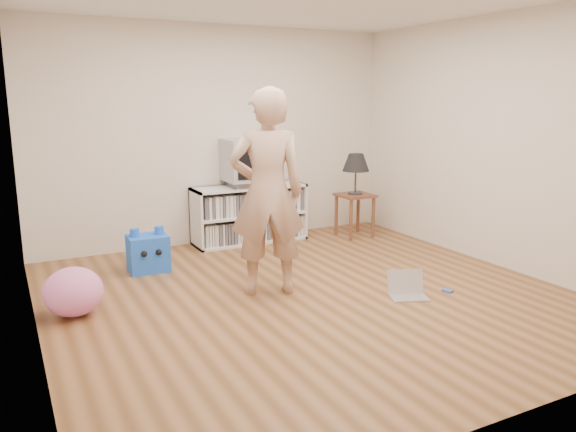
# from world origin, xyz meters

# --- Properties ---
(ground) EXTENTS (4.50, 4.50, 0.00)m
(ground) POSITION_xyz_m (0.00, 0.00, 0.00)
(ground) COLOR brown
(ground) RESTS_ON ground
(walls) EXTENTS (4.52, 4.52, 2.60)m
(walls) POSITION_xyz_m (0.00, 0.00, 1.30)
(walls) COLOR silver
(walls) RESTS_ON ground
(media_unit) EXTENTS (1.40, 0.45, 0.70)m
(media_unit) POSITION_xyz_m (0.30, 2.04, 0.35)
(media_unit) COLOR white
(media_unit) RESTS_ON ground
(dvd_deck) EXTENTS (0.45, 0.35, 0.07)m
(dvd_deck) POSITION_xyz_m (0.30, 2.02, 0.73)
(dvd_deck) COLOR gray
(dvd_deck) RESTS_ON media_unit
(crt_tv) EXTENTS (0.60, 0.53, 0.50)m
(crt_tv) POSITION_xyz_m (0.30, 2.02, 1.02)
(crt_tv) COLOR #A0A0A5
(crt_tv) RESTS_ON dvd_deck
(side_table) EXTENTS (0.42, 0.42, 0.55)m
(side_table) POSITION_xyz_m (1.61, 1.65, 0.42)
(side_table) COLOR brown
(side_table) RESTS_ON ground
(table_lamp) EXTENTS (0.34, 0.34, 0.52)m
(table_lamp) POSITION_xyz_m (1.61, 1.65, 0.94)
(table_lamp) COLOR #333333
(table_lamp) RESTS_ON side_table
(person) EXTENTS (0.78, 0.63, 1.86)m
(person) POSITION_xyz_m (-0.29, 0.25, 0.93)
(person) COLOR #CCA58B
(person) RESTS_ON ground
(laptop) EXTENTS (0.40, 0.36, 0.23)m
(laptop) POSITION_xyz_m (0.78, -0.43, 0.06)
(laptop) COLOR silver
(laptop) RESTS_ON ground
(playing_cards) EXTENTS (0.09, 0.11, 0.02)m
(playing_cards) POSITION_xyz_m (1.18, -0.52, 0.01)
(playing_cards) COLOR #435CB3
(playing_cards) RESTS_ON ground
(plush_blue) EXTENTS (0.41, 0.36, 0.46)m
(plush_blue) POSITION_xyz_m (-1.11, 1.40, 0.20)
(plush_blue) COLOR #1D62FD
(plush_blue) RESTS_ON ground
(plush_pink) EXTENTS (0.49, 0.49, 0.41)m
(plush_pink) POSITION_xyz_m (-1.95, 0.48, 0.20)
(plush_pink) COLOR #F47DCF
(plush_pink) RESTS_ON ground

